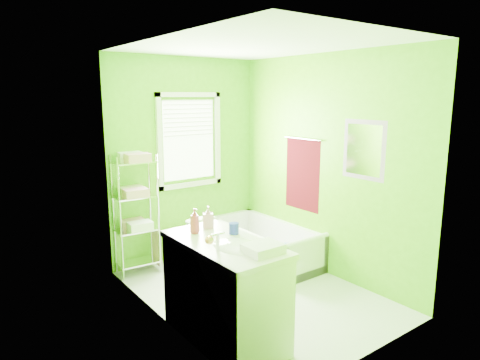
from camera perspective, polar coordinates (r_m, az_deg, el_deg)
ground at (r=4.83m, az=1.95°, el=-14.80°), size 2.90×2.90×0.00m
room_envelope at (r=4.38m, az=2.08°, el=3.70°), size 2.14×2.94×2.62m
window at (r=5.57m, az=-6.76°, el=5.93°), size 0.92×0.05×1.22m
door at (r=3.13m, az=-1.43°, el=-9.74°), size 0.09×0.80×2.00m
right_wall_decor at (r=5.11m, az=11.30°, el=1.99°), size 0.04×1.48×1.17m
bathtub at (r=5.62m, az=3.38°, el=-9.19°), size 0.73×1.56×0.51m
toilet at (r=5.50m, az=-6.43°, el=-7.77°), size 0.39×0.67×0.68m
vanity at (r=3.83m, az=-2.00°, el=-14.15°), size 0.61×1.20×1.13m
wire_shelf_unit at (r=5.21m, az=-13.70°, el=-2.76°), size 0.51×0.41×1.47m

